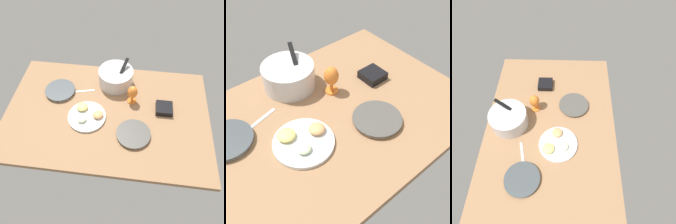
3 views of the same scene
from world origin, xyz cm
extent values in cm
cube|color=#99704C|center=(0.00, 0.00, -2.00)|extent=(160.00, 104.00, 4.00)
cylinder|color=silver|center=(-41.94, 16.59, 0.84)|extent=(22.95, 22.95, 1.67)
cylinder|color=#3E4549|center=(-41.94, 16.59, 2.18)|extent=(24.95, 24.95, 1.00)
cylinder|color=silver|center=(22.25, -18.83, 0.81)|extent=(23.12, 23.12, 1.61)
cylinder|color=#4E4C47|center=(22.25, -18.83, 2.10)|extent=(25.14, 25.14, 0.97)
cylinder|color=silver|center=(3.33, 32.64, 6.99)|extent=(29.23, 29.23, 13.98)
cylinder|color=white|center=(3.33, 32.64, 11.18)|extent=(26.31, 26.31, 2.52)
cube|color=black|center=(8.44, 32.64, 14.88)|extent=(9.58, 20.74, 12.04)
cylinder|color=silver|center=(-14.61, -7.03, 0.90)|extent=(29.37, 29.37, 1.80)
ellipsoid|color=#F2A566|center=(-5.97, -5.99, 3.50)|extent=(8.07, 8.07, 3.39)
ellipsoid|color=#F9E072|center=(-19.44, 0.32, 3.45)|extent=(8.89, 8.89, 3.30)
ellipsoid|color=beige|center=(-17.40, -11.58, 3.16)|extent=(6.74, 6.74, 2.73)
cylinder|color=orange|center=(18.73, 13.64, 0.50)|extent=(7.40, 7.40, 1.00)
cylinder|color=orange|center=(18.73, 13.64, 3.26)|extent=(2.00, 2.00, 4.52)
ellipsoid|color=orange|center=(18.73, 13.64, 10.97)|extent=(8.19, 8.19, 10.91)
cube|color=black|center=(44.57, 7.33, 2.33)|extent=(12.80, 12.80, 4.66)
cube|color=tan|center=(44.57, 7.33, 3.82)|extent=(10.49, 10.49, 1.49)
cube|color=silver|center=(-22.34, 19.67, 0.30)|extent=(17.91, 6.04, 0.60)
camera|label=1|loc=(17.68, -107.89, 143.44)|focal=36.56mm
camera|label=2|loc=(-53.97, -80.14, 105.74)|focal=44.99mm
camera|label=3|loc=(-82.74, -13.40, 144.96)|focal=33.15mm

